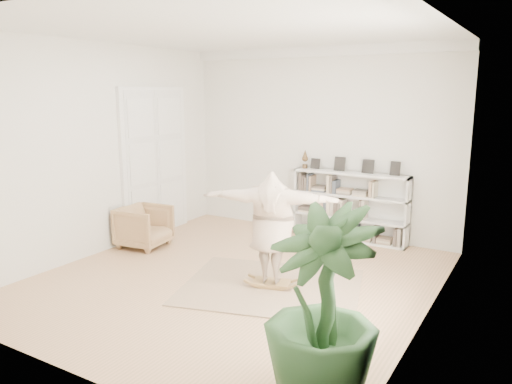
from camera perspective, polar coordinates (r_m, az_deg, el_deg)
floor at (r=7.66m, az=-2.29°, el=-9.87°), size 6.00×6.00×0.00m
room_shell at (r=9.75m, az=7.32°, el=15.66°), size 6.00×6.00×6.00m
doors at (r=9.92m, az=-11.44°, el=3.23°), size 0.09×1.78×2.92m
bookshelf at (r=9.59m, az=10.67°, el=-1.68°), size 2.20×0.35×1.64m
armchair at (r=9.28m, az=-12.66°, el=-3.86°), size 0.91×0.89×0.75m
rug at (r=7.35m, az=1.78°, el=-10.76°), size 2.95×2.60×0.02m
rocker_board at (r=7.32m, az=1.78°, el=-10.32°), size 0.59×0.45×0.11m
person at (r=7.05m, az=1.83°, el=-3.77°), size 2.05×1.05×1.61m
houseplant at (r=4.55m, az=7.50°, el=-13.02°), size 1.26×1.26×1.83m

